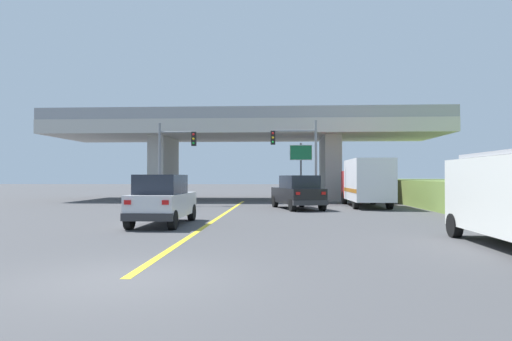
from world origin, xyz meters
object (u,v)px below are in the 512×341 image
at_px(suv_lead, 163,200).
at_px(traffic_signal_farside, 172,153).
at_px(suv_crossing, 298,192).
at_px(highway_sign, 301,158).
at_px(box_truck, 366,182).
at_px(traffic_signal_nearside, 301,151).

height_order(suv_lead, traffic_signal_farside, traffic_signal_farside).
bearing_deg(suv_crossing, highway_sign, 70.08).
xyz_separation_m(box_truck, traffic_signal_nearside, (-4.10, 2.00, 2.11)).
relative_size(suv_crossing, traffic_signal_nearside, 0.88).
bearing_deg(suv_lead, highway_sign, 69.70).
relative_size(suv_crossing, box_truck, 0.72).
xyz_separation_m(suv_lead, suv_crossing, (5.78, 9.21, 0.00)).
height_order(traffic_signal_nearside, highway_sign, traffic_signal_nearside).
xyz_separation_m(suv_lead, traffic_signal_nearside, (6.15, 13.44, 2.70)).
height_order(suv_crossing, traffic_signal_nearside, traffic_signal_nearside).
relative_size(box_truck, traffic_signal_nearside, 1.22).
bearing_deg(highway_sign, box_truck, -55.12).
height_order(suv_lead, highway_sign, highway_sign).
height_order(box_truck, traffic_signal_nearside, traffic_signal_nearside).
bearing_deg(suv_lead, traffic_signal_nearside, 65.42).
relative_size(suv_lead, suv_crossing, 0.90).
bearing_deg(traffic_signal_nearside, suv_crossing, -94.98).
distance_m(suv_lead, traffic_signal_farside, 13.21).
height_order(suv_lead, traffic_signal_nearside, traffic_signal_nearside).
bearing_deg(highway_sign, suv_lead, -110.30).
bearing_deg(traffic_signal_farside, suv_lead, -77.78).
distance_m(suv_lead, suv_crossing, 10.87).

